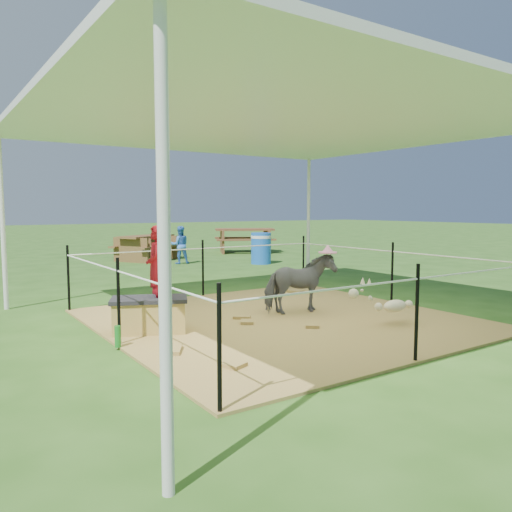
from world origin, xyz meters
TOP-DOWN VIEW (x-y plane):
  - ground at (0.00, 0.00)m, footprint 90.00×90.00m
  - hay_patch at (0.00, 0.00)m, footprint 4.60×4.60m
  - canopy_tent at (0.00, 0.00)m, footprint 6.30×6.30m
  - rope_fence at (0.00, -0.00)m, footprint 4.54×4.54m
  - straw_bale at (-1.76, 0.32)m, footprint 0.96×0.74m
  - dark_cloth at (-1.76, 0.32)m, footprint 1.03×0.81m
  - woman at (-1.66, 0.32)m, footprint 0.38×0.44m
  - green_bottle at (-2.31, -0.13)m, footprint 0.09×0.09m
  - pony at (0.45, 0.15)m, footprint 1.08×0.62m
  - pink_hat at (0.45, 0.15)m, footprint 0.27×0.27m
  - foal at (1.06, -1.08)m, footprint 1.02×0.62m
  - trash_barrel at (3.81, 6.00)m, footprint 0.74×0.74m
  - picnic_table_near at (1.52, 8.69)m, footprint 2.18×1.99m
  - picnic_table_far at (5.38, 9.29)m, footprint 2.46×2.21m
  - distant_person at (1.94, 7.27)m, footprint 0.60×0.53m

SIDE VIEW (x-z plane):
  - ground at x=0.00m, z-range 0.00..0.00m
  - hay_patch at x=0.00m, z-range 0.00..0.03m
  - green_bottle at x=-2.31m, z-range 0.03..0.27m
  - straw_bale at x=-1.76m, z-range 0.03..0.41m
  - foal at x=1.06m, z-range 0.03..0.58m
  - picnic_table_near at x=1.52m, z-range 0.00..0.74m
  - picnic_table_far at x=5.38m, z-range 0.00..0.84m
  - trash_barrel at x=3.81m, z-range 0.00..0.86m
  - dark_cloth at x=-1.76m, z-range 0.41..0.46m
  - pony at x=0.45m, z-range 0.03..0.89m
  - distant_person at x=1.94m, z-range 0.00..1.05m
  - rope_fence at x=0.00m, z-range 0.14..1.14m
  - woman at x=-1.66m, z-range 0.41..1.44m
  - pink_hat at x=0.45m, z-range 0.89..1.02m
  - canopy_tent at x=0.00m, z-range 1.24..4.14m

